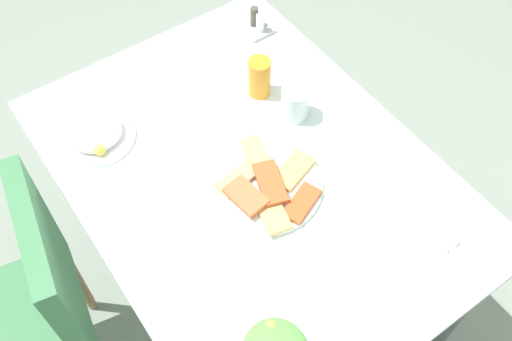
% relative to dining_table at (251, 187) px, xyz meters
% --- Properties ---
extents(ground_plane, '(6.00, 6.00, 0.00)m').
position_rel_dining_table_xyz_m(ground_plane, '(0.00, 0.00, -0.67)').
color(ground_plane, gray).
extents(dining_table, '(1.21, 0.88, 0.75)m').
position_rel_dining_table_xyz_m(dining_table, '(0.00, 0.00, 0.00)').
color(dining_table, white).
rests_on(dining_table, ground_plane).
extents(dining_chair, '(0.49, 0.49, 0.89)m').
position_rel_dining_table_xyz_m(dining_chair, '(0.11, 0.66, -0.17)').
color(dining_chair, '#3C754A').
rests_on(dining_chair, ground_plane).
extents(pide_platter, '(0.30, 0.31, 0.04)m').
position_rel_dining_table_xyz_m(pide_platter, '(-0.07, 0.00, 0.09)').
color(pide_platter, white).
rests_on(pide_platter, dining_table).
extents(salad_plate_rice, '(0.21, 0.21, 0.06)m').
position_rel_dining_table_xyz_m(salad_plate_rice, '(0.33, 0.29, 0.10)').
color(salad_plate_rice, white).
rests_on(salad_plate_rice, dining_table).
extents(soda_can, '(0.09, 0.09, 0.12)m').
position_rel_dining_table_xyz_m(soda_can, '(0.22, -0.18, 0.14)').
color(soda_can, orange).
rests_on(soda_can, dining_table).
extents(drinking_glass, '(0.08, 0.08, 0.10)m').
position_rel_dining_table_xyz_m(drinking_glass, '(0.09, -0.21, 0.13)').
color(drinking_glass, silver).
rests_on(drinking_glass, dining_table).
extents(paper_napkin, '(0.20, 0.20, 0.00)m').
position_rel_dining_table_xyz_m(paper_napkin, '(-0.39, -0.24, 0.08)').
color(paper_napkin, white).
rests_on(paper_napkin, dining_table).
extents(fork, '(0.18, 0.06, 0.00)m').
position_rel_dining_table_xyz_m(fork, '(-0.39, -0.26, 0.08)').
color(fork, silver).
rests_on(fork, paper_napkin).
extents(spoon, '(0.18, 0.07, 0.00)m').
position_rel_dining_table_xyz_m(spoon, '(-0.39, -0.23, 0.08)').
color(spoon, silver).
rests_on(spoon, paper_napkin).
extents(condiment_caddy, '(0.09, 0.09, 0.08)m').
position_rel_dining_table_xyz_m(condiment_caddy, '(0.44, -0.33, 0.10)').
color(condiment_caddy, '#B2B2B7').
rests_on(condiment_caddy, dining_table).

